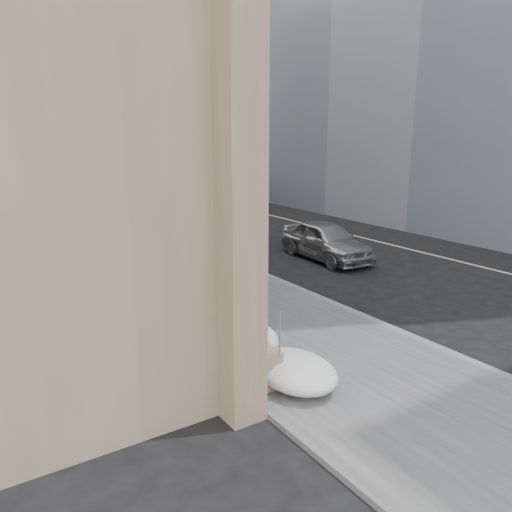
{
  "coord_description": "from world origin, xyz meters",
  "views": [
    {
      "loc": [
        -7.13,
        -9.37,
        5.19
      ],
      "look_at": [
        0.38,
        2.23,
        1.7
      ],
      "focal_mm": 35.0,
      "sensor_mm": 36.0,
      "label": 1
    }
  ],
  "objects_px": {
    "mounted_horse_left": "(156,271)",
    "pedestrian": "(246,274)",
    "car_silver": "(326,240)",
    "car_grey": "(241,196)",
    "mounted_horse_right": "(226,250)"
  },
  "relations": [
    {
      "from": "mounted_horse_left",
      "to": "pedestrian",
      "type": "xyz_separation_m",
      "value": [
        2.48,
        -1.07,
        -0.22
      ]
    },
    {
      "from": "mounted_horse_right",
      "to": "car_silver",
      "type": "distance_m",
      "value": 5.15
    },
    {
      "from": "mounted_horse_left",
      "to": "pedestrian",
      "type": "relative_size",
      "value": 1.65
    },
    {
      "from": "mounted_horse_left",
      "to": "mounted_horse_right",
      "type": "height_order",
      "value": "mounted_horse_left"
    },
    {
      "from": "mounted_horse_right",
      "to": "car_grey",
      "type": "relative_size",
      "value": 0.52
    },
    {
      "from": "mounted_horse_left",
      "to": "car_silver",
      "type": "distance_m",
      "value": 8.23
    },
    {
      "from": "pedestrian",
      "to": "car_grey",
      "type": "relative_size",
      "value": 0.31
    },
    {
      "from": "mounted_horse_right",
      "to": "car_grey",
      "type": "xyz_separation_m",
      "value": [
        9.82,
        15.14,
        -0.46
      ]
    },
    {
      "from": "mounted_horse_left",
      "to": "mounted_horse_right",
      "type": "distance_m",
      "value": 3.14
    },
    {
      "from": "car_grey",
      "to": "pedestrian",
      "type": "bearing_deg",
      "value": 70.37
    },
    {
      "from": "mounted_horse_left",
      "to": "mounted_horse_right",
      "type": "xyz_separation_m",
      "value": [
        2.96,
        1.03,
        0.05
      ]
    },
    {
      "from": "car_grey",
      "to": "mounted_horse_left",
      "type": "bearing_deg",
      "value": 62.9
    },
    {
      "from": "car_silver",
      "to": "pedestrian",
      "type": "bearing_deg",
      "value": -149.91
    },
    {
      "from": "pedestrian",
      "to": "car_grey",
      "type": "distance_m",
      "value": 20.08
    },
    {
      "from": "pedestrian",
      "to": "mounted_horse_left",
      "type": "bearing_deg",
      "value": 173.2
    }
  ]
}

